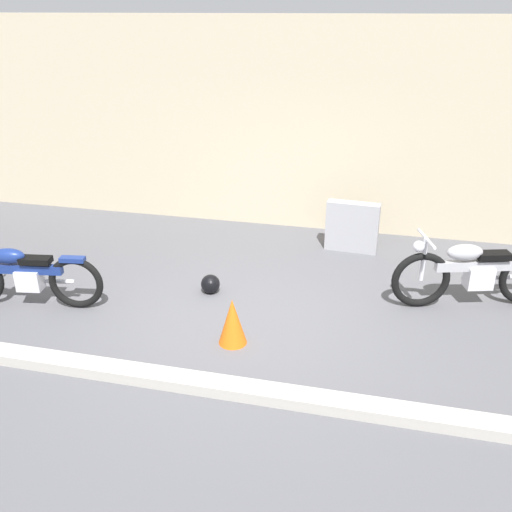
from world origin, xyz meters
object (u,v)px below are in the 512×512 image
at_px(helmet, 210,284).
at_px(motorcycle_silver, 474,272).
at_px(traffic_cone, 232,321).
at_px(motorcycle_blue, 24,275).
at_px(stone_marker, 352,227).

xyz_separation_m(helmet, motorcycle_silver, (3.30, 0.44, 0.33)).
distance_m(traffic_cone, motorcycle_blue, 2.76).
bearing_deg(helmet, motorcycle_blue, -158.36).
xyz_separation_m(stone_marker, motorcycle_blue, (-3.84, -2.68, 0.04)).
height_order(traffic_cone, motorcycle_silver, motorcycle_silver).
bearing_deg(motorcycle_silver, motorcycle_blue, -2.77).
bearing_deg(stone_marker, helmet, -132.89).
height_order(helmet, motorcycle_blue, motorcycle_blue).
xyz_separation_m(helmet, motorcycle_blue, (-2.14, -0.85, 0.30)).
relative_size(helmet, motorcycle_silver, 0.12).
xyz_separation_m(helmet, traffic_cone, (0.60, -1.08, 0.15)).
relative_size(stone_marker, motorcycle_blue, 0.41).
distance_m(stone_marker, traffic_cone, 3.12).
relative_size(helmet, traffic_cone, 0.46).
height_order(helmet, traffic_cone, traffic_cone).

